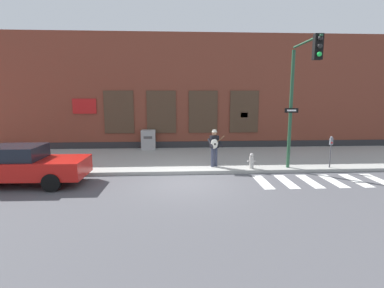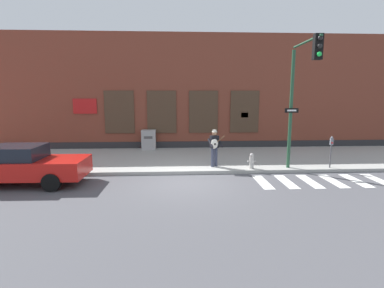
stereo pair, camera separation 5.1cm
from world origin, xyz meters
name	(u,v)px [view 1 (the left image)]	position (x,y,z in m)	size (l,w,h in m)	color
ground_plane	(187,183)	(0.00, 0.00, 0.00)	(160.00, 160.00, 0.00)	#4C4C51
sidewalk	(184,159)	(0.00, 4.15, 0.08)	(28.00, 5.85, 0.15)	#9E9E99
building_backdrop	(181,93)	(0.00, 9.08, 3.54)	(28.00, 4.06, 7.10)	brown
crosswalk	(321,181)	(5.39, -0.07, 0.01)	(5.20, 1.90, 0.01)	silver
red_car	(23,165)	(-6.29, 0.16, 0.77)	(4.63, 2.04, 1.53)	red
busker	(214,146)	(1.32, 2.02, 1.13)	(0.78, 0.66, 1.71)	#33384C
traffic_light	(301,84)	(4.61, 0.65, 3.85)	(0.60, 2.83, 5.37)	#234C33
parking_meter	(331,147)	(6.56, 1.53, 1.10)	(0.13, 0.11, 1.44)	#47474C
utility_box	(148,140)	(-2.07, 6.63, 0.74)	(0.84, 0.63, 1.18)	#9E9E9E
fire_hydrant	(252,161)	(2.95, 1.58, 0.50)	(0.38, 0.20, 0.70)	#B2ADA8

